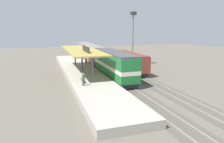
# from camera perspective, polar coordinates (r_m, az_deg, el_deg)

# --- Properties ---
(ground_plane) EXTENTS (120.00, 120.00, 0.00)m
(ground_plane) POSITION_cam_1_polar(r_m,az_deg,el_deg) (39.50, 1.55, -0.62)
(ground_plane) COLOR #5B564C
(track_near) EXTENTS (3.20, 110.00, 0.16)m
(track_near) POSITION_cam_1_polar(r_m,az_deg,el_deg) (38.87, -1.22, -0.77)
(track_near) COLOR #4E4941
(track_near) RESTS_ON ground
(track_far) EXTENTS (3.20, 110.00, 0.16)m
(track_far) POSITION_cam_1_polar(r_m,az_deg,el_deg) (40.43, 5.02, -0.32)
(track_far) COLOR #4E4941
(track_far) RESTS_ON ground
(platform) EXTENTS (6.00, 44.00, 0.90)m
(platform) POSITION_cam_1_polar(r_m,az_deg,el_deg) (37.72, -7.92, -0.62)
(platform) COLOR #9E998E
(platform) RESTS_ON ground
(station_canopy) EXTENTS (5.20, 18.00, 4.70)m
(station_canopy) POSITION_cam_1_polar(r_m,az_deg,el_deg) (36.98, -8.07, 5.55)
(station_canopy) COLOR #47474C
(station_canopy) RESTS_ON platform
(platform_bench) EXTENTS (0.44, 1.70, 0.50)m
(platform_bench) POSITION_cam_1_polar(r_m,az_deg,el_deg) (30.03, -7.96, -2.06)
(platform_bench) COLOR #333338
(platform_bench) RESTS_ON platform
(locomotive) EXTENTS (2.93, 14.43, 4.44)m
(locomotive) POSITION_cam_1_polar(r_m,az_deg,el_deg) (35.03, 0.50, 1.81)
(locomotive) COLOR #28282D
(locomotive) RESTS_ON track_near
(passenger_carriage_single) EXTENTS (2.90, 20.00, 4.24)m
(passenger_carriage_single) POSITION_cam_1_polar(r_m,az_deg,el_deg) (52.23, -5.90, 4.93)
(passenger_carriage_single) COLOR #28282D
(passenger_carriage_single) RESTS_ON track_near
(freight_car) EXTENTS (2.80, 12.00, 3.54)m
(freight_car) POSITION_cam_1_polar(r_m,az_deg,el_deg) (40.83, 4.60, 2.57)
(freight_car) COLOR #28282D
(freight_car) RESTS_ON track_far
(light_mast) EXTENTS (1.10, 1.10, 11.70)m
(light_mast) POSITION_cam_1_polar(r_m,az_deg,el_deg) (46.84, 5.65, 11.62)
(light_mast) COLOR slate
(light_mast) RESTS_ON ground
(person_waiting) EXTENTS (0.34, 0.34, 1.71)m
(person_waiting) POSITION_cam_1_polar(r_m,az_deg,el_deg) (42.71, -6.96, 2.77)
(person_waiting) COLOR olive
(person_waiting) RESTS_ON platform
(person_walking) EXTENTS (0.34, 0.34, 1.71)m
(person_walking) POSITION_cam_1_polar(r_m,az_deg,el_deg) (28.14, -7.67, -1.92)
(person_walking) COLOR #4C4C51
(person_walking) RESTS_ON platform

